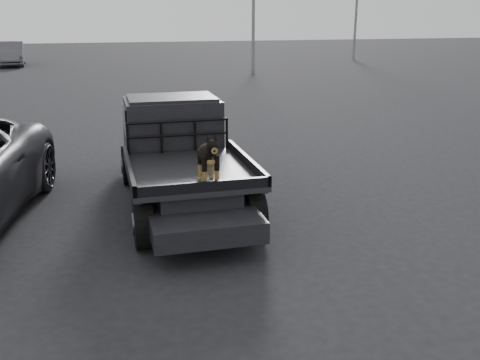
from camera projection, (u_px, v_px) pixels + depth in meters
name	position (u px, v px, depth m)	size (l,w,h in m)	color
ground	(181.00, 257.00, 7.53)	(120.00, 120.00, 0.00)	black
flatbed_ute	(182.00, 180.00, 9.47)	(2.00, 5.40, 0.92)	black
ute_cab	(172.00, 120.00, 10.08)	(1.72, 1.30, 0.88)	black
headache_rack	(178.00, 137.00, 9.44)	(1.80, 0.08, 0.55)	black
dog	(208.00, 158.00, 7.68)	(0.32, 0.60, 0.74)	black
distant_car_a	(10.00, 54.00, 34.79)	(1.62, 4.66, 1.53)	#4A494E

